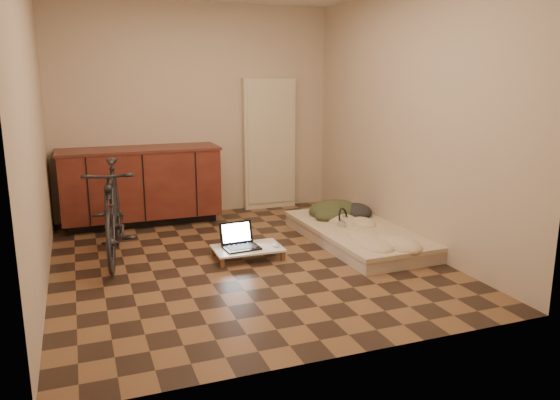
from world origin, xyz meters
name	(u,v)px	position (x,y,z in m)	size (l,w,h in m)	color
room_shell	(242,125)	(0.00, 0.00, 1.30)	(3.50, 4.00, 2.60)	brown
cabinets	(141,185)	(-0.75, 1.70, 0.47)	(1.84, 0.62, 0.91)	black
appliance_panel	(269,144)	(0.95, 1.94, 0.85)	(0.70, 0.10, 1.70)	beige
bicycle	(113,206)	(-1.15, 0.48, 0.52)	(0.47, 1.61, 1.04)	black
futon	(357,234)	(1.30, 0.13, 0.08)	(0.94, 1.90, 0.16)	#BBA996
clothing_pile	(340,204)	(1.36, 0.67, 0.29)	(0.63, 0.53, 0.25)	#313A22
headphones	(343,217)	(1.20, 0.28, 0.24)	(0.25, 0.23, 0.17)	black
lap_desk	(248,249)	(0.05, 0.03, 0.10)	(0.67, 0.44, 0.11)	brown
laptop	(240,242)	(-0.02, 0.07, 0.16)	(0.36, 0.32, 0.23)	black
mouse	(275,245)	(0.31, -0.04, 0.13)	(0.06, 0.11, 0.04)	silver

